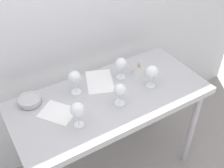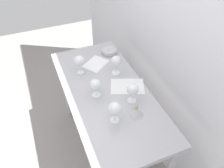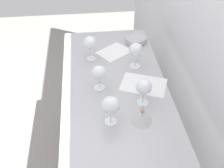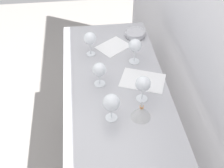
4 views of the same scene
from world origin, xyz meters
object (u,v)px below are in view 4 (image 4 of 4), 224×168
at_px(decanter_funnel, 141,112).
at_px(wine_glass_near_left, 90,39).
at_px(tasting_sheet_lower, 113,47).
at_px(tasting_sheet_upper, 143,80).
at_px(wine_glass_near_center, 99,70).
at_px(tasting_bowl, 135,33).
at_px(wine_glass_far_left, 135,46).
at_px(wine_glass_near_right, 111,103).
at_px(wine_glass_far_right, 143,84).

bearing_deg(decanter_funnel, wine_glass_near_left, -158.91).
bearing_deg(tasting_sheet_lower, tasting_sheet_upper, -16.24).
bearing_deg(wine_glass_near_center, tasting_sheet_lower, 161.17).
bearing_deg(tasting_sheet_upper, wine_glass_near_left, -114.18).
distance_m(tasting_sheet_lower, tasting_bowl, 0.22).
bearing_deg(wine_glass_far_left, decanter_funnel, -5.82).
xyz_separation_m(wine_glass_near_right, wine_glass_near_center, (-0.29, -0.04, -0.01)).
relative_size(wine_glass_far_left, tasting_sheet_lower, 0.81).
bearing_deg(tasting_sheet_lower, wine_glass_near_right, -43.91).
xyz_separation_m(wine_glass_far_right, tasting_sheet_lower, (-0.56, -0.10, -0.12)).
relative_size(wine_glass_near_center, tasting_bowl, 1.03).
height_order(wine_glass_near_left, tasting_sheet_lower, wine_glass_near_left).
height_order(wine_glass_near_left, decanter_funnel, wine_glass_near_left).
relative_size(wine_glass_far_right, wine_glass_near_left, 0.94).
bearing_deg(wine_glass_near_right, wine_glass_far_right, 122.90).
height_order(wine_glass_far_left, tasting_bowl, wine_glass_far_left).
bearing_deg(wine_glass_far_left, wine_glass_near_left, -112.78).
distance_m(wine_glass_near_center, tasting_bowl, 0.61).
distance_m(wine_glass_near_right, wine_glass_near_center, 0.30).
relative_size(tasting_sheet_upper, tasting_sheet_lower, 1.25).
height_order(tasting_sheet_upper, decanter_funnel, decanter_funnel).
bearing_deg(decanter_funnel, tasting_sheet_upper, 166.67).
height_order(wine_glass_near_right, wine_glass_near_left, wine_glass_near_left).
height_order(wine_glass_far_right, wine_glass_near_left, wine_glass_near_left).
xyz_separation_m(wine_glass_far_left, decanter_funnel, (0.50, -0.05, -0.09)).
xyz_separation_m(wine_glass_far_right, wine_glass_near_right, (0.13, -0.20, 0.00)).
xyz_separation_m(wine_glass_far_left, tasting_sheet_upper, (0.20, 0.02, -0.13)).
relative_size(wine_glass_near_right, wine_glass_near_left, 0.96).
height_order(wine_glass_far_right, tasting_bowl, wine_glass_far_right).
relative_size(tasting_sheet_upper, tasting_bowl, 1.77).
distance_m(wine_glass_far_right, tasting_sheet_upper, 0.20).
relative_size(wine_glass_far_right, tasting_sheet_lower, 0.75).
bearing_deg(wine_glass_far_left, wine_glass_far_right, -2.90).
distance_m(wine_glass_near_left, decanter_funnel, 0.68).
bearing_deg(tasting_bowl, tasting_sheet_upper, -4.51).
xyz_separation_m(tasting_sheet_upper, decanter_funnel, (0.30, -0.07, 0.04)).
bearing_deg(wine_glass_far_left, wine_glass_near_right, -23.79).
relative_size(wine_glass_near_center, tasting_sheet_upper, 0.58).
bearing_deg(wine_glass_near_right, tasting_sheet_upper, 140.79).
distance_m(wine_glass_near_right, tasting_sheet_upper, 0.39).
bearing_deg(decanter_funnel, wine_glass_near_right, -93.29).
bearing_deg(wine_glass_near_center, decanter_funnel, 34.31).
relative_size(wine_glass_near_center, decanter_funnel, 1.32).
relative_size(tasting_sheet_upper, decanter_funnel, 2.28).
relative_size(tasting_sheet_lower, decanter_funnel, 1.82).
bearing_deg(tasting_sheet_lower, tasting_bowl, 87.57).
bearing_deg(wine_glass_near_left, wine_glass_near_center, 6.23).
bearing_deg(wine_glass_far_right, wine_glass_far_left, 177.10).
height_order(wine_glass_near_right, tasting_sheet_lower, wine_glass_near_right).
xyz_separation_m(tasting_sheet_upper, tasting_sheet_lower, (-0.40, -0.14, 0.00)).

